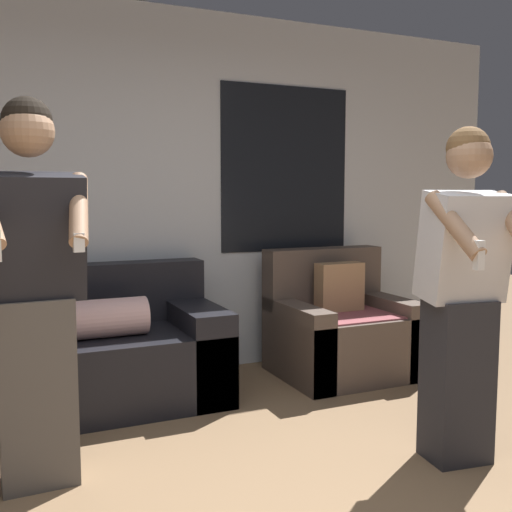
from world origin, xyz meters
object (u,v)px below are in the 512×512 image
person_left (33,292)px  armchair (340,331)px  person_right (462,294)px  couch (54,359)px

person_left → armchair: bearing=22.6°
person_left → person_right: size_ratio=1.06×
couch → person_left: bearing=-99.6°
person_left → person_right: (1.96, -0.60, -0.05)m
armchair → couch: bearing=178.1°
person_right → person_left: bearing=162.9°
couch → person_right: (1.80, -1.59, 0.54)m
armchair → person_left: (-2.22, -0.92, 0.58)m
couch → person_left: person_left is taller
couch → person_left: 1.16m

